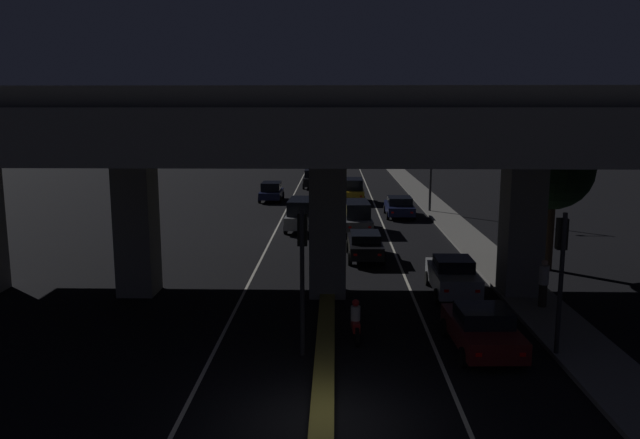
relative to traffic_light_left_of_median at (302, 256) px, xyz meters
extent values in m
plane|color=black|center=(0.70, -4.44, -3.15)|extent=(200.00, 200.00, 0.00)
cube|color=beige|center=(-2.82, 30.56, -3.15)|extent=(0.12, 126.00, 0.00)
cube|color=beige|center=(4.21, 30.56, -3.15)|extent=(0.12, 126.00, 0.00)
cube|color=olive|center=(0.70, 30.56, -3.03)|extent=(0.60, 126.00, 0.24)
cube|color=slate|center=(8.86, 23.56, -3.07)|extent=(2.25, 126.00, 0.15)
cube|color=gray|center=(-7.18, 6.52, -0.25)|extent=(1.48, 1.60, 5.80)
cube|color=gray|center=(8.57, 6.52, -0.25)|extent=(1.48, 1.60, 5.80)
cube|color=gray|center=(0.70, 6.52, -0.25)|extent=(1.48, 1.60, 5.80)
cube|color=gray|center=(0.70, 6.52, 3.56)|extent=(36.22, 12.79, 1.82)
cube|color=#333335|center=(0.70, 6.52, 4.91)|extent=(36.22, 0.40, 0.90)
cylinder|color=black|center=(0.00, -0.11, -0.85)|extent=(0.14, 0.14, 4.61)
cube|color=black|center=(0.00, 0.07, 0.79)|extent=(0.30, 0.28, 0.95)
sphere|color=red|center=(0.00, 0.22, 1.08)|extent=(0.18, 0.18, 0.18)
sphere|color=black|center=(0.00, 0.22, 0.79)|extent=(0.18, 0.18, 0.18)
sphere|color=black|center=(0.00, 0.22, 0.49)|extent=(0.18, 0.18, 0.18)
cylinder|color=black|center=(7.83, -0.11, -0.88)|extent=(0.14, 0.14, 4.54)
cube|color=black|center=(7.83, 0.07, 0.71)|extent=(0.30, 0.28, 0.95)
sphere|color=red|center=(7.83, 0.22, 1.01)|extent=(0.18, 0.18, 0.18)
sphere|color=black|center=(7.83, 0.22, 0.71)|extent=(0.18, 0.18, 0.18)
sphere|color=black|center=(7.83, 0.22, 0.41)|extent=(0.18, 0.18, 0.18)
cylinder|color=#2D2D30|center=(8.10, 27.99, 1.31)|extent=(0.18, 0.18, 8.92)
cylinder|color=#2D2D30|center=(7.30, 27.99, 5.62)|extent=(1.60, 0.10, 0.10)
ellipsoid|color=#F2B759|center=(6.50, 27.99, 5.52)|extent=(0.56, 0.32, 0.24)
cube|color=#591414|center=(5.66, 0.43, -2.53)|extent=(1.96, 4.03, 0.64)
cube|color=black|center=(5.67, 0.33, -1.96)|extent=(1.65, 1.65, 0.50)
cylinder|color=black|center=(4.73, 1.70, -2.85)|extent=(0.22, 0.62, 0.61)
cylinder|color=black|center=(6.49, 1.77, -2.85)|extent=(0.22, 0.62, 0.61)
cylinder|color=black|center=(4.83, -0.91, -2.85)|extent=(0.22, 0.62, 0.61)
cylinder|color=black|center=(6.59, -0.84, -2.85)|extent=(0.22, 0.62, 0.61)
cube|color=red|center=(5.11, -1.59, -2.50)|extent=(0.18, 0.04, 0.11)
cube|color=red|center=(6.37, -1.54, -2.50)|extent=(0.18, 0.04, 0.11)
cube|color=gray|center=(5.87, 6.64, -2.45)|extent=(1.72, 4.11, 0.77)
cube|color=black|center=(5.87, 6.54, -1.82)|extent=(1.50, 1.65, 0.49)
cylinder|color=black|center=(5.06, 8.00, -2.84)|extent=(0.20, 0.62, 0.62)
cylinder|color=black|center=(6.71, 7.99, -2.84)|extent=(0.20, 0.62, 0.62)
cylinder|color=black|center=(5.04, 5.29, -2.84)|extent=(0.20, 0.62, 0.62)
cylinder|color=black|center=(6.69, 5.28, -2.84)|extent=(0.20, 0.62, 0.62)
cube|color=red|center=(5.27, 4.59, -2.42)|extent=(0.18, 0.03, 0.11)
cube|color=red|center=(6.45, 4.58, -2.42)|extent=(0.18, 0.03, 0.11)
cube|color=black|center=(2.53, 12.94, -2.50)|extent=(1.73, 4.22, 0.63)
cube|color=black|center=(2.54, 12.73, -1.96)|extent=(1.50, 2.03, 0.44)
cylinder|color=black|center=(1.70, 14.31, -2.81)|extent=(0.21, 0.68, 0.68)
cylinder|color=black|center=(3.33, 14.34, -2.81)|extent=(0.21, 0.68, 0.68)
cylinder|color=black|center=(1.74, 11.55, -2.81)|extent=(0.21, 0.68, 0.68)
cylinder|color=black|center=(3.37, 11.57, -2.81)|extent=(0.21, 0.68, 0.68)
cube|color=red|center=(1.98, 10.83, -2.47)|extent=(0.18, 0.03, 0.11)
cube|color=red|center=(3.15, 10.84, -2.47)|extent=(0.18, 0.03, 0.11)
cube|color=#515459|center=(2.37, 20.58, -2.53)|extent=(1.92, 4.62, 0.63)
cube|color=black|center=(2.37, 20.70, -1.75)|extent=(1.65, 3.34, 0.95)
cylinder|color=black|center=(1.47, 22.04, -2.85)|extent=(0.23, 0.62, 0.61)
cylinder|color=black|center=(3.13, 22.12, -2.85)|extent=(0.23, 0.62, 0.61)
cylinder|color=black|center=(1.61, 19.05, -2.85)|extent=(0.23, 0.62, 0.61)
cylinder|color=black|center=(3.27, 19.13, -2.85)|extent=(0.23, 0.62, 0.61)
cube|color=red|center=(1.89, 18.28, -2.50)|extent=(0.18, 0.04, 0.11)
cube|color=red|center=(3.08, 18.33, -2.50)|extent=(0.18, 0.04, 0.11)
cube|color=#141938|center=(5.63, 26.20, -2.54)|extent=(1.92, 4.38, 0.62)
cube|color=black|center=(5.63, 25.98, -1.96)|extent=(1.68, 2.11, 0.54)
cylinder|color=black|center=(4.72, 27.65, -2.85)|extent=(0.20, 0.60, 0.60)
cylinder|color=black|center=(6.57, 27.63, -2.85)|extent=(0.20, 0.60, 0.60)
cylinder|color=black|center=(4.70, 24.77, -2.85)|extent=(0.20, 0.60, 0.60)
cylinder|color=black|center=(6.55, 24.75, -2.85)|extent=(0.20, 0.60, 0.60)
cube|color=red|center=(4.96, 24.01, -2.51)|extent=(0.18, 0.03, 0.11)
cube|color=red|center=(6.28, 24.00, -2.51)|extent=(0.18, 0.03, 0.11)
cube|color=gold|center=(2.43, 33.43, -2.43)|extent=(1.89, 4.09, 0.76)
cube|color=black|center=(2.43, 33.53, -1.61)|extent=(1.66, 2.95, 0.87)
cylinder|color=black|center=(1.53, 34.78, -2.81)|extent=(0.20, 0.68, 0.68)
cylinder|color=black|center=(3.35, 34.76, -2.81)|extent=(0.20, 0.68, 0.68)
cylinder|color=black|center=(1.51, 32.09, -2.81)|extent=(0.20, 0.68, 0.68)
cylinder|color=black|center=(3.33, 32.08, -2.81)|extent=(0.20, 0.68, 0.68)
cube|color=red|center=(1.76, 31.38, -2.39)|extent=(0.18, 0.03, 0.11)
cube|color=red|center=(3.07, 31.37, -2.39)|extent=(0.18, 0.03, 0.11)
cube|color=gray|center=(-1.12, 20.86, -2.43)|extent=(2.01, 4.61, 0.77)
cube|color=black|center=(-1.13, 20.75, -1.59)|extent=(1.74, 3.33, 0.91)
cylinder|color=black|center=(-0.29, 19.33, -2.81)|extent=(0.23, 0.68, 0.68)
cylinder|color=black|center=(-2.08, 19.40, -2.81)|extent=(0.23, 0.68, 0.68)
cylinder|color=black|center=(-0.17, 22.32, -2.81)|extent=(0.23, 0.68, 0.68)
cylinder|color=black|center=(-1.96, 22.39, -2.81)|extent=(0.23, 0.68, 0.68)
cube|color=white|center=(-0.39, 23.11, -2.54)|extent=(0.18, 0.04, 0.11)
cube|color=white|center=(-1.67, 23.16, -2.54)|extent=(0.18, 0.04, 0.11)
cube|color=#141938|center=(-4.44, 33.97, -2.55)|extent=(1.77, 4.05, 0.59)
cube|color=black|center=(-4.44, 33.97, -1.90)|extent=(1.56, 2.43, 0.72)
cylinder|color=black|center=(-3.59, 32.63, -2.84)|extent=(0.20, 0.62, 0.62)
cylinder|color=black|center=(-5.31, 32.64, -2.84)|extent=(0.20, 0.62, 0.62)
cylinder|color=black|center=(-3.58, 35.30, -2.84)|extent=(0.20, 0.62, 0.62)
cylinder|color=black|center=(-5.30, 35.31, -2.84)|extent=(0.20, 0.62, 0.62)
cube|color=white|center=(-3.82, 36.00, -2.64)|extent=(0.18, 0.03, 0.11)
cube|color=white|center=(-5.06, 36.01, -2.64)|extent=(0.18, 0.03, 0.11)
cube|color=black|center=(-1.31, 43.70, -2.46)|extent=(1.84, 4.67, 0.78)
cube|color=black|center=(-1.31, 43.70, -1.70)|extent=(1.59, 2.81, 0.73)
cylinder|color=black|center=(-0.42, 42.19, -2.84)|extent=(0.21, 0.62, 0.61)
cylinder|color=black|center=(-2.12, 42.15, -2.84)|extent=(0.21, 0.62, 0.61)
cylinder|color=black|center=(-0.49, 45.25, -2.84)|extent=(0.21, 0.62, 0.61)
cylinder|color=black|center=(-2.19, 45.21, -2.84)|extent=(0.21, 0.62, 0.61)
cube|color=white|center=(-0.75, 46.04, -2.57)|extent=(0.18, 0.03, 0.11)
cube|color=white|center=(-1.96, 46.01, -2.57)|extent=(0.18, 0.03, 0.11)
cylinder|color=black|center=(1.65, 1.85, -2.84)|extent=(0.12, 0.62, 0.61)
cylinder|color=black|center=(1.72, 0.67, -2.84)|extent=(0.14, 0.62, 0.61)
cube|color=maroon|center=(1.69, 1.26, -2.62)|extent=(0.30, 0.91, 0.32)
cylinder|color=beige|center=(1.69, 1.26, -2.23)|extent=(0.34, 0.34, 0.48)
sphere|color=#B21919|center=(1.69, 1.26, -1.87)|extent=(0.24, 0.24, 0.24)
cube|color=red|center=(1.73, 0.62, -2.62)|extent=(0.08, 0.04, 0.08)
cylinder|color=#2D261E|center=(8.93, 4.59, -2.56)|extent=(0.31, 0.31, 0.87)
cylinder|color=beige|center=(8.93, 4.59, -1.76)|extent=(0.37, 0.37, 0.73)
sphere|color=tan|center=(8.93, 4.59, -1.28)|extent=(0.24, 0.24, 0.24)
cylinder|color=#38281C|center=(11.19, 10.89, -1.44)|extent=(0.46, 0.46, 3.43)
sphere|color=black|center=(11.19, 10.89, 1.71)|extent=(3.82, 3.82, 3.82)
camera|label=1|loc=(1.00, -18.52, 4.33)|focal=35.00mm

